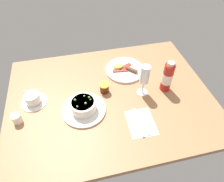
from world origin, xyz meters
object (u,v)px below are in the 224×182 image
object	(u,v)px
creamer_jug	(17,119)
breakfast_plate	(124,70)
cutlery_setting	(141,122)
coffee_cup	(33,99)
sauce_bottle_red	(167,77)
wine_glass	(145,76)
porridge_bowl	(83,107)
jam_jar	(104,88)

from	to	relation	value
creamer_jug	breakfast_plate	world-z (taller)	creamer_jug
cutlery_setting	coffee_cup	world-z (taller)	coffee_cup
coffee_cup	sauce_bottle_red	bearing A→B (deg)	-4.74
coffee_cup	breakfast_plate	xyz separation A→B (cm)	(53.56, 13.82, -1.74)
coffee_cup	breakfast_plate	size ratio (longest dim) A/B	0.57
wine_glass	cutlery_setting	bearing A→B (deg)	-110.68
creamer_jug	wine_glass	size ratio (longest dim) A/B	0.30
porridge_bowl	sauce_bottle_red	bearing A→B (deg)	6.61
wine_glass	jam_jar	xyz separation A→B (cm)	(-20.29, 5.33, -9.37)
creamer_jug	wine_glass	bearing A→B (deg)	4.57
cutlery_setting	jam_jar	bearing A→B (deg)	118.73
creamer_jug	wine_glass	world-z (taller)	wine_glass
sauce_bottle_red	breakfast_plate	bearing A→B (deg)	132.35
creamer_jug	sauce_bottle_red	world-z (taller)	sauce_bottle_red
cutlery_setting	wine_glass	world-z (taller)	wine_glass
sauce_bottle_red	wine_glass	bearing A→B (deg)	-179.94
cutlery_setting	jam_jar	distance (cm)	27.60
cutlery_setting	sauce_bottle_red	distance (cm)	28.88
coffee_cup	breakfast_plate	bearing A→B (deg)	14.47
cutlery_setting	sauce_bottle_red	world-z (taller)	sauce_bottle_red
cutlery_setting	jam_jar	world-z (taller)	jam_jar
cutlery_setting	porridge_bowl	bearing A→B (deg)	152.85
sauce_bottle_red	cutlery_setting	bearing A→B (deg)	-137.20
cutlery_setting	jam_jar	size ratio (longest dim) A/B	3.01
sauce_bottle_red	breakfast_plate	xyz separation A→B (cm)	(-18.01, 19.76, -7.71)
jam_jar	breakfast_plate	bearing A→B (deg)	43.01
creamer_jug	jam_jar	bearing A→B (deg)	13.19
sauce_bottle_red	coffee_cup	bearing A→B (deg)	175.26
wine_glass	sauce_bottle_red	size ratio (longest dim) A/B	0.99
porridge_bowl	sauce_bottle_red	xyz separation A→B (cm)	(46.42, 5.38, 5.53)
porridge_bowl	coffee_cup	world-z (taller)	porridge_bowl
porridge_bowl	wine_glass	bearing A→B (deg)	9.17
creamer_jug	sauce_bottle_red	xyz separation A→B (cm)	(78.54, 5.24, 6.04)
porridge_bowl	breakfast_plate	world-z (taller)	porridge_bowl
cutlery_setting	coffee_cup	distance (cm)	56.99
cutlery_setting	wine_glass	size ratio (longest dim) A/B	0.92
jam_jar	porridge_bowl	bearing A→B (deg)	-140.39
porridge_bowl	jam_jar	size ratio (longest dim) A/B	4.00
coffee_cup	jam_jar	xyz separation A→B (cm)	(38.08, -0.62, 0.17)
jam_jar	sauce_bottle_red	size ratio (longest dim) A/B	0.30
creamer_jug	jam_jar	xyz separation A→B (cm)	(45.05, 10.56, 0.24)
breakfast_plate	jam_jar	bearing A→B (deg)	-136.99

